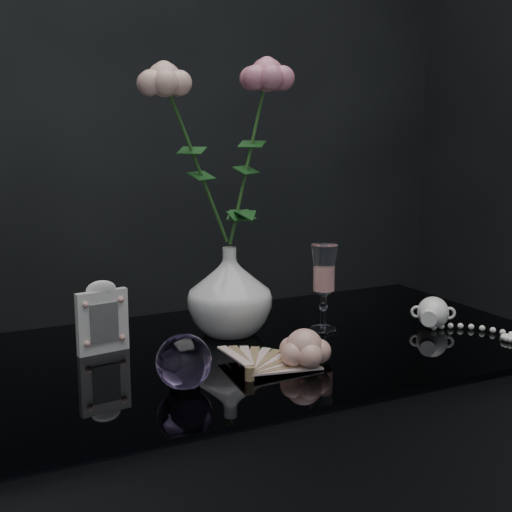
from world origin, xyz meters
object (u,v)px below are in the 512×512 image
vase (230,291)px  wine_glass (324,288)px  paperweight (184,362)px  pearl_jar (433,311)px  picture_frame (102,317)px  loose_rose (304,348)px

vase → wine_glass: (0.17, -0.06, 0.00)m
paperweight → pearl_jar: bearing=9.6°
pearl_jar → picture_frame: bearing=-156.3°
wine_glass → pearl_jar: 0.22m
loose_rose → pearl_jar: (0.34, 0.09, -0.00)m
picture_frame → loose_rose: size_ratio=0.68×
vase → picture_frame: (-0.24, -0.00, -0.02)m
picture_frame → wine_glass: bearing=-16.1°
vase → wine_glass: size_ratio=0.99×
wine_glass → paperweight: (-0.35, -0.17, -0.04)m
vase → paperweight: vase is taller
wine_glass → paperweight: 0.39m
wine_glass → paperweight: size_ratio=1.98×
loose_rose → wine_glass: bearing=74.4°
vase → paperweight: 0.29m
wine_glass → loose_rose: wine_glass is taller
vase → pearl_jar: vase is taller
picture_frame → pearl_jar: 0.63m
vase → picture_frame: 0.24m
picture_frame → paperweight: picture_frame is taller
paperweight → loose_rose: 0.21m
wine_glass → loose_rose: bearing=-130.1°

